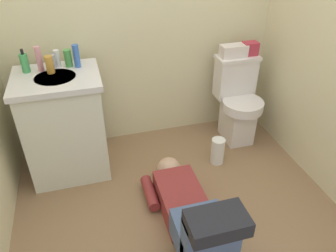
# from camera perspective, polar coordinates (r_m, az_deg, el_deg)

# --- Properties ---
(ground_plane) EXTENTS (2.72, 3.10, 0.04)m
(ground_plane) POSITION_cam_1_polar(r_m,az_deg,el_deg) (2.39, 1.99, -15.18)
(ground_plane) COLOR #8B6848
(toilet) EXTENTS (0.36, 0.46, 0.75)m
(toilet) POSITION_cam_1_polar(r_m,az_deg,el_deg) (2.96, 11.95, 4.26)
(toilet) COLOR silver
(toilet) RESTS_ON ground_plane
(vanity_cabinet) EXTENTS (0.60, 0.52, 0.82)m
(vanity_cabinet) POSITION_cam_1_polar(r_m,az_deg,el_deg) (2.59, -17.45, 0.25)
(vanity_cabinet) COLOR silver
(vanity_cabinet) RESTS_ON ground_plane
(faucet) EXTENTS (0.02, 0.02, 0.10)m
(faucet) POSITION_cam_1_polar(r_m,az_deg,el_deg) (2.52, -19.22, 10.56)
(faucet) COLOR silver
(faucet) RESTS_ON vanity_cabinet
(person_plumber) EXTENTS (0.39, 1.06, 0.52)m
(person_plumber) POSITION_cam_1_polar(r_m,az_deg,el_deg) (2.15, 3.85, -14.51)
(person_plumber) COLOR maroon
(person_plumber) RESTS_ON ground_plane
(tissue_box) EXTENTS (0.22, 0.11, 0.10)m
(tissue_box) POSITION_cam_1_polar(r_m,az_deg,el_deg) (2.83, 11.32, 12.68)
(tissue_box) COLOR silver
(tissue_box) RESTS_ON toilet
(toiletry_bag) EXTENTS (0.12, 0.09, 0.11)m
(toiletry_bag) POSITION_cam_1_polar(r_m,az_deg,el_deg) (2.90, 14.06, 12.92)
(toiletry_bag) COLOR #B22D3F
(toiletry_bag) RESTS_ON toilet
(soap_dispenser) EXTENTS (0.06, 0.06, 0.17)m
(soap_dispenser) POSITION_cam_1_polar(r_m,az_deg,el_deg) (2.52, -23.63, 10.02)
(soap_dispenser) COLOR #41A057
(soap_dispenser) RESTS_ON vanity_cabinet
(bottle_pink) EXTENTS (0.04, 0.04, 0.18)m
(bottle_pink) POSITION_cam_1_polar(r_m,az_deg,el_deg) (2.48, -21.48, 10.77)
(bottle_pink) COLOR pink
(bottle_pink) RESTS_ON vanity_cabinet
(bottle_amber) EXTENTS (0.05, 0.05, 0.12)m
(bottle_amber) POSITION_cam_1_polar(r_m,az_deg,el_deg) (2.44, -19.86, 9.99)
(bottle_amber) COLOR gold
(bottle_amber) RESTS_ON vanity_cabinet
(bottle_white) EXTENTS (0.04, 0.04, 0.12)m
(bottle_white) POSITION_cam_1_polar(r_m,az_deg,el_deg) (2.53, -18.71, 11.05)
(bottle_white) COLOR silver
(bottle_white) RESTS_ON vanity_cabinet
(bottle_green) EXTENTS (0.05, 0.05, 0.12)m
(bottle_green) POSITION_cam_1_polar(r_m,az_deg,el_deg) (2.51, -16.95, 11.22)
(bottle_green) COLOR #4A9D49
(bottle_green) RESTS_ON vanity_cabinet
(bottle_blue) EXTENTS (0.04, 0.04, 0.17)m
(bottle_blue) POSITION_cam_1_polar(r_m,az_deg,el_deg) (2.48, -15.62, 11.61)
(bottle_blue) COLOR #3865BD
(bottle_blue) RESTS_ON vanity_cabinet
(paper_towel_roll) EXTENTS (0.11, 0.11, 0.23)m
(paper_towel_roll) POSITION_cam_1_polar(r_m,az_deg,el_deg) (2.74, 8.60, -4.31)
(paper_towel_roll) COLOR white
(paper_towel_roll) RESTS_ON ground_plane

